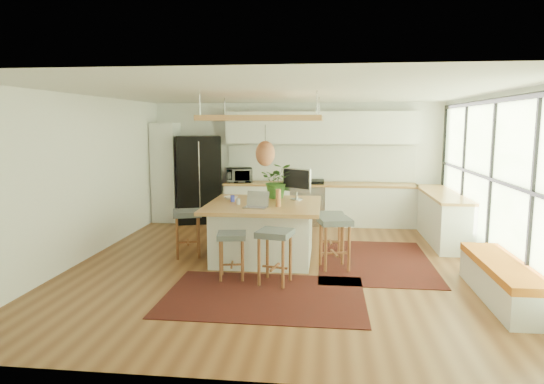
# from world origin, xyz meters

# --- Properties ---
(floor) EXTENTS (7.00, 7.00, 0.00)m
(floor) POSITION_xyz_m (0.00, 0.00, 0.00)
(floor) COLOR brown
(floor) RESTS_ON ground
(ceiling) EXTENTS (7.00, 7.00, 0.00)m
(ceiling) POSITION_xyz_m (0.00, 0.00, 2.70)
(ceiling) COLOR white
(ceiling) RESTS_ON ground
(wall_back) EXTENTS (6.50, 0.00, 6.50)m
(wall_back) POSITION_xyz_m (0.00, 3.50, 1.35)
(wall_back) COLOR white
(wall_back) RESTS_ON ground
(wall_front) EXTENTS (6.50, 0.00, 6.50)m
(wall_front) POSITION_xyz_m (0.00, -3.50, 1.35)
(wall_front) COLOR white
(wall_front) RESTS_ON ground
(wall_left) EXTENTS (0.00, 7.00, 7.00)m
(wall_left) POSITION_xyz_m (-3.25, 0.00, 1.35)
(wall_left) COLOR white
(wall_left) RESTS_ON ground
(wall_right) EXTENTS (0.00, 7.00, 7.00)m
(wall_right) POSITION_xyz_m (3.25, 0.00, 1.35)
(wall_right) COLOR white
(wall_right) RESTS_ON ground
(window_wall) EXTENTS (0.10, 6.20, 2.60)m
(window_wall) POSITION_xyz_m (3.22, 0.00, 1.40)
(window_wall) COLOR black
(window_wall) RESTS_ON wall_right
(pantry) EXTENTS (0.55, 0.60, 2.25)m
(pantry) POSITION_xyz_m (-2.95, 3.18, 1.12)
(pantry) COLOR white
(pantry) RESTS_ON floor
(back_counter_base) EXTENTS (4.20, 0.60, 0.88)m
(back_counter_base) POSITION_xyz_m (0.55, 3.18, 0.44)
(back_counter_base) COLOR white
(back_counter_base) RESTS_ON floor
(back_counter_top) EXTENTS (4.24, 0.64, 0.05)m
(back_counter_top) POSITION_xyz_m (0.55, 3.18, 0.90)
(back_counter_top) COLOR #AA723C
(back_counter_top) RESTS_ON back_counter_base
(backsplash) EXTENTS (4.20, 0.02, 0.80)m
(backsplash) POSITION_xyz_m (0.55, 3.48, 1.35)
(backsplash) COLOR white
(backsplash) RESTS_ON wall_back
(upper_cabinets) EXTENTS (4.20, 0.34, 0.70)m
(upper_cabinets) POSITION_xyz_m (0.55, 3.32, 2.15)
(upper_cabinets) COLOR white
(upper_cabinets) RESTS_ON wall_back
(range) EXTENTS (0.76, 0.62, 1.00)m
(range) POSITION_xyz_m (0.30, 3.18, 0.50)
(range) COLOR #A5A5AA
(range) RESTS_ON floor
(right_counter_base) EXTENTS (0.60, 2.50, 0.88)m
(right_counter_base) POSITION_xyz_m (2.93, 2.00, 0.44)
(right_counter_base) COLOR white
(right_counter_base) RESTS_ON floor
(right_counter_top) EXTENTS (0.64, 2.54, 0.05)m
(right_counter_top) POSITION_xyz_m (2.93, 2.00, 0.90)
(right_counter_top) COLOR #AA723C
(right_counter_top) RESTS_ON right_counter_base
(window_bench) EXTENTS (0.52, 2.00, 0.50)m
(window_bench) POSITION_xyz_m (2.95, -1.20, 0.25)
(window_bench) COLOR white
(window_bench) RESTS_ON floor
(ceiling_panel) EXTENTS (1.86, 1.86, 0.80)m
(ceiling_panel) POSITION_xyz_m (-0.30, 0.40, 2.05)
(ceiling_panel) COLOR #AA723C
(ceiling_panel) RESTS_ON ceiling
(rug_near) EXTENTS (2.60, 1.80, 0.01)m
(rug_near) POSITION_xyz_m (-0.08, -1.43, 0.01)
(rug_near) COLOR black
(rug_near) RESTS_ON floor
(rug_right) EXTENTS (1.80, 2.60, 0.01)m
(rug_right) POSITION_xyz_m (1.51, 0.36, 0.01)
(rug_right) COLOR black
(rug_right) RESTS_ON floor
(fridge) EXTENTS (1.16, 1.02, 1.96)m
(fridge) POSITION_xyz_m (-2.19, 3.16, 0.93)
(fridge) COLOR black
(fridge) RESTS_ON floor
(island) EXTENTS (1.85, 1.85, 0.93)m
(island) POSITION_xyz_m (-0.32, 0.36, 0.47)
(island) COLOR #AA723C
(island) RESTS_ON floor
(stool_near_left) EXTENTS (0.46, 0.46, 0.68)m
(stool_near_left) POSITION_xyz_m (-0.64, -0.77, 0.35)
(stool_near_left) COLOR #484D4F
(stool_near_left) RESTS_ON floor
(stool_near_right) EXTENTS (0.54, 0.54, 0.77)m
(stool_near_right) POSITION_xyz_m (0.00, -0.91, 0.35)
(stool_near_right) COLOR #484D4F
(stool_near_right) RESTS_ON floor
(stool_right_front) EXTENTS (0.57, 0.57, 0.80)m
(stool_right_front) POSITION_xyz_m (0.84, -0.11, 0.35)
(stool_right_front) COLOR #484D4F
(stool_right_front) RESTS_ON floor
(stool_right_back) EXTENTS (0.47, 0.47, 0.73)m
(stool_right_back) POSITION_xyz_m (0.79, 0.68, 0.35)
(stool_right_back) COLOR #484D4F
(stool_right_back) RESTS_ON floor
(stool_left_side) EXTENTS (0.59, 0.59, 0.79)m
(stool_left_side) POSITION_xyz_m (-1.62, 0.32, 0.35)
(stool_left_side) COLOR #484D4F
(stool_left_side) RESTS_ON floor
(laptop) EXTENTS (0.42, 0.44, 0.27)m
(laptop) POSITION_xyz_m (-0.39, -0.09, 1.05)
(laptop) COLOR #A5A5AA
(laptop) RESTS_ON island
(monitor) EXTENTS (0.62, 0.51, 0.56)m
(monitor) POSITION_xyz_m (0.19, 0.78, 1.19)
(monitor) COLOR #A5A5AA
(monitor) RESTS_ON island
(microwave) EXTENTS (0.63, 0.44, 0.39)m
(microwave) POSITION_xyz_m (-1.25, 3.15, 1.12)
(microwave) COLOR #A5A5AA
(microwave) RESTS_ON back_counter_top
(island_plant) EXTENTS (0.60, 0.65, 0.48)m
(island_plant) POSITION_xyz_m (-0.16, 0.94, 1.17)
(island_plant) COLOR #1E4C19
(island_plant) RESTS_ON island
(island_bowl) EXTENTS (0.28, 0.28, 0.05)m
(island_bowl) POSITION_xyz_m (-0.94, 0.69, 0.96)
(island_bowl) COLOR silver
(island_bowl) RESTS_ON island
(island_bottle_0) EXTENTS (0.07, 0.07, 0.19)m
(island_bottle_0) POSITION_xyz_m (-0.87, 0.46, 1.03)
(island_bottle_0) COLOR #373FDE
(island_bottle_0) RESTS_ON island
(island_bottle_1) EXTENTS (0.07, 0.07, 0.19)m
(island_bottle_1) POSITION_xyz_m (-0.72, 0.21, 1.03)
(island_bottle_1) COLOR silver
(island_bottle_1) RESTS_ON island
(island_bottle_2) EXTENTS (0.07, 0.07, 0.19)m
(island_bottle_2) POSITION_xyz_m (-0.07, 0.06, 1.03)
(island_bottle_2) COLOR #AE673A
(island_bottle_2) RESTS_ON island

